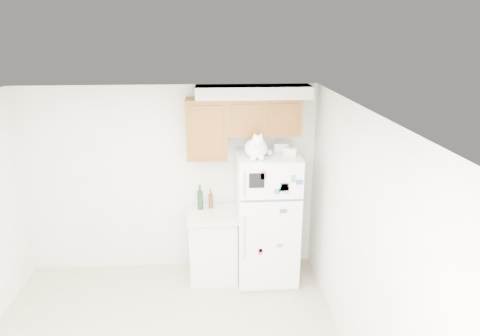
{
  "coord_description": "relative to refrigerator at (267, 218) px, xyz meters",
  "views": [
    {
      "loc": [
        0.56,
        -3.34,
        3.16
      ],
      "look_at": [
        0.89,
        1.55,
        1.55
      ],
      "focal_mm": 32.0,
      "sensor_mm": 36.0,
      "label": 1
    }
  ],
  "objects": [
    {
      "name": "room_shell",
      "position": [
        -1.12,
        -1.36,
        0.82
      ],
      "size": [
        3.84,
        4.04,
        2.52
      ],
      "color": "white",
      "rests_on": "ground_plane"
    },
    {
      "name": "bottle_amber",
      "position": [
        -0.71,
        0.22,
        0.2
      ],
      "size": [
        0.06,
        0.06,
        0.26
      ],
      "primitive_type": null,
      "color": "#593814",
      "rests_on": "base_counter"
    },
    {
      "name": "cat",
      "position": [
        -0.16,
        -0.15,
        0.98
      ],
      "size": [
        0.33,
        0.48,
        0.34
      ],
      "color": "white",
      "rests_on": "refrigerator"
    },
    {
      "name": "refrigerator",
      "position": [
        0.0,
        0.0,
        0.0
      ],
      "size": [
        0.76,
        0.78,
        1.7
      ],
      "color": "white",
      "rests_on": "ground_plane"
    },
    {
      "name": "storage_box_back",
      "position": [
        0.18,
        0.14,
        0.9
      ],
      "size": [
        0.2,
        0.16,
        0.1
      ],
      "primitive_type": "cube",
      "rotation": [
        0.0,
        0.0,
        -0.15
      ],
      "color": "white",
      "rests_on": "refrigerator"
    },
    {
      "name": "bottle_green",
      "position": [
        -0.85,
        0.19,
        0.24
      ],
      "size": [
        0.08,
        0.08,
        0.33
      ],
      "primitive_type": null,
      "color": "#19381E",
      "rests_on": "base_counter"
    },
    {
      "name": "storage_box_front",
      "position": [
        0.26,
        -0.05,
        0.89
      ],
      "size": [
        0.18,
        0.15,
        0.09
      ],
      "primitive_type": "cube",
      "rotation": [
        0.0,
        0.0,
        -0.32
      ],
      "color": "white",
      "rests_on": "refrigerator"
    },
    {
      "name": "base_counter",
      "position": [
        -0.69,
        0.07,
        -0.39
      ],
      "size": [
        0.64,
        0.64,
        0.92
      ],
      "color": "white",
      "rests_on": "ground_plane"
    }
  ]
}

